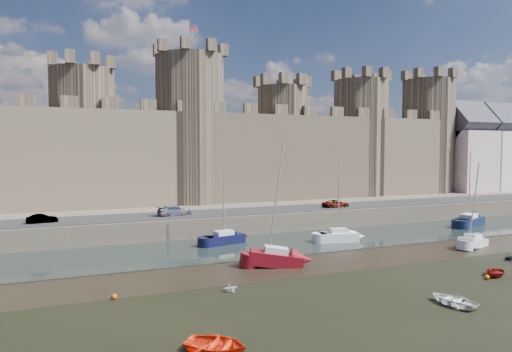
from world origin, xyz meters
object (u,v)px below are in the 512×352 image
object	(u,v)px
car_1	(42,219)
sailboat_5	(473,241)
sailboat_3	(469,220)
sailboat_4	(276,258)
sailboat_2	(338,236)
sailboat_1	(224,238)
car_3	(336,204)
car_2	(175,211)
dinghy_0	(216,346)

from	to	relation	value
car_1	sailboat_5	xyz separation A→B (m)	(44.47, -19.04, -2.35)
sailboat_3	sailboat_4	size ratio (longest dim) A/B	0.93
sailboat_2	sailboat_5	distance (m)	14.78
sailboat_5	sailboat_1	bearing A→B (deg)	134.40
sailboat_3	sailboat_5	world-z (taller)	sailboat_3
car_3	sailboat_2	bearing A→B (deg)	146.66
sailboat_2	sailboat_5	world-z (taller)	sailboat_2
car_2	sailboat_2	bearing A→B (deg)	-132.40
car_1	sailboat_2	bearing A→B (deg)	-116.60
sailboat_5	car_2	bearing A→B (deg)	125.98
sailboat_5	dinghy_0	bearing A→B (deg)	-177.55
car_2	sailboat_1	distance (m)	8.82
sailboat_1	sailboat_4	distance (m)	11.22
car_3	sailboat_4	size ratio (longest dim) A/B	0.35
sailboat_1	sailboat_5	world-z (taller)	sailboat_1
dinghy_0	car_1	bearing A→B (deg)	61.18
sailboat_3	sailboat_1	bearing A→B (deg)	155.11
car_1	car_3	world-z (taller)	car_3
sailboat_5	dinghy_0	distance (m)	37.38
sailboat_2	sailboat_3	xyz separation A→B (m)	(23.25, 2.64, 0.02)
sailboat_2	sailboat_5	size ratio (longest dim) A/B	1.04
car_3	car_1	bearing A→B (deg)	86.77
car_1	sailboat_5	distance (m)	48.43
sailboat_3	dinghy_0	world-z (taller)	sailboat_3
car_1	dinghy_0	xyz separation A→B (m)	(10.06, -33.64, -2.67)
sailboat_1	car_3	bearing A→B (deg)	5.34
sailboat_4	car_1	bearing A→B (deg)	156.52
car_3	sailboat_3	world-z (taller)	sailboat_3
car_1	sailboat_3	world-z (taller)	sailboat_3
car_2	dinghy_0	xyz separation A→B (m)	(-5.16, -33.95, -2.79)
car_2	sailboat_5	world-z (taller)	sailboat_5
sailboat_2	sailboat_3	size ratio (longest dim) A/B	0.93
sailboat_2	sailboat_4	distance (m)	13.46
sailboat_2	dinghy_0	bearing A→B (deg)	-120.84
sailboat_5	sailboat_2	bearing A→B (deg)	127.07
car_2	sailboat_5	distance (m)	35.15
car_1	sailboat_5	size ratio (longest dim) A/B	0.35
sailboat_1	dinghy_0	world-z (taller)	sailboat_1
car_3	sailboat_5	distance (m)	19.76
sailboat_4	sailboat_5	world-z (taller)	sailboat_4
sailboat_1	dinghy_0	xyz separation A→B (m)	(-9.11, -26.43, -0.40)
sailboat_3	car_1	bearing A→B (deg)	148.39
car_2	sailboat_4	xyz separation A→B (m)	(5.41, -18.64, -2.34)
sailboat_2	sailboat_3	bearing A→B (deg)	19.88
sailboat_5	sailboat_3	bearing A→B (deg)	23.91
car_2	sailboat_4	distance (m)	19.55
car_1	sailboat_2	size ratio (longest dim) A/B	0.34
car_1	car_3	xyz separation A→B (m)	(38.36, -0.40, 0.01)
car_3	sailboat_3	distance (m)	18.85
car_1	sailboat_1	size ratio (longest dim) A/B	0.34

